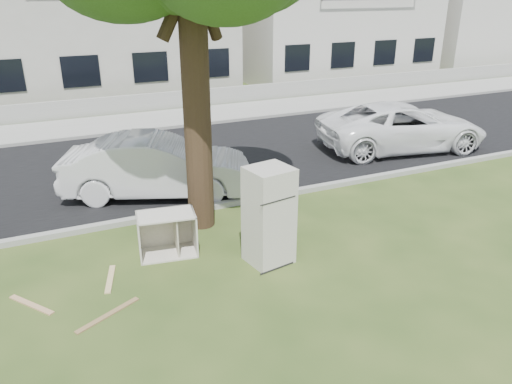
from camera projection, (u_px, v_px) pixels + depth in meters
name	position (u px, v px, depth m)	size (l,w,h in m)	color
ground	(254.00, 259.00, 9.23)	(120.00, 120.00, 0.00)	#2C4418
road	(168.00, 162.00, 14.28)	(120.00, 7.00, 0.01)	black
kerb_near	(210.00, 209.00, 11.29)	(120.00, 0.18, 0.12)	gray
kerb_far	(141.00, 132.00, 17.27)	(120.00, 0.18, 0.12)	gray
sidewalk	(133.00, 122.00, 18.49)	(120.00, 2.80, 0.01)	gray
low_wall	(124.00, 104.00, 19.71)	(120.00, 0.15, 0.70)	gray
townhouse_center	(96.00, 9.00, 22.54)	(11.22, 8.16, 7.44)	#BAB7AA
townhouse_right	(323.00, 11.00, 27.23)	(10.20, 8.16, 6.84)	beige
filler_right	(500.00, 10.00, 33.06)	(16.00, 9.00, 6.40)	#BAB7AA
fridge	(269.00, 216.00, 8.85)	(0.74, 0.69, 1.81)	beige
cabinet	(167.00, 234.00, 9.27)	(1.06, 0.66, 0.82)	white
plank_a	(108.00, 315.00, 7.65)	(1.13, 0.09, 0.02)	olive
plank_b	(31.00, 305.00, 7.89)	(0.96, 0.10, 0.02)	tan
plank_c	(110.00, 279.00, 8.58)	(0.88, 0.10, 0.02)	tan
car_center	(157.00, 166.00, 11.82)	(1.53, 4.40, 1.45)	silver
car_right	(402.00, 126.00, 15.24)	(2.36, 5.12, 1.42)	white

